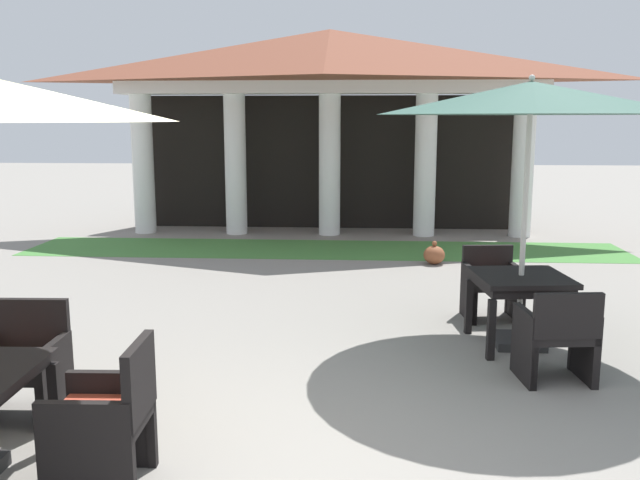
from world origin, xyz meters
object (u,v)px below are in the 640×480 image
object	(u,v)px
patio_chair_near_foreground_north	(492,284)
patio_chair_mid_left_north	(20,366)
patio_chair_near_foreground_south	(557,336)
patio_table_near_foreground	(521,285)
patio_chair_mid_left_east	(105,422)
patio_umbrella_near_foreground	(531,100)
terracotta_urn	(434,255)

from	to	relation	value
patio_chair_near_foreground_north	patio_chair_mid_left_north	distance (m)	4.99
patio_chair_near_foreground_south	patio_table_near_foreground	bearing A→B (deg)	90.00
patio_chair_near_foreground_north	patio_chair_mid_left_east	bearing A→B (deg)	45.12
patio_chair_near_foreground_south	patio_chair_mid_left_north	bearing A→B (deg)	-173.78
patio_umbrella_near_foreground	patio_chair_mid_left_east	size ratio (longest dim) A/B	3.14
patio_chair_mid_left_east	terracotta_urn	distance (m)	7.27
patio_chair_mid_left_north	patio_umbrella_near_foreground	bearing A→B (deg)	-157.80
patio_table_near_foreground	patio_chair_mid_left_east	size ratio (longest dim) A/B	1.05
patio_umbrella_near_foreground	terracotta_urn	size ratio (longest dim) A/B	7.90
patio_chair_mid_left_east	patio_chair_near_foreground_south	bearing A→B (deg)	-61.73
patio_chair_near_foreground_north	terracotta_urn	world-z (taller)	patio_chair_near_foreground_north
patio_chair_near_foreground_north	patio_chair_mid_left_east	size ratio (longest dim) A/B	0.87
patio_table_near_foreground	patio_umbrella_near_foreground	world-z (taller)	patio_umbrella_near_foreground
patio_umbrella_near_foreground	patio_chair_mid_left_north	size ratio (longest dim) A/B	3.38
patio_chair_mid_left_east	patio_chair_mid_left_north	world-z (taller)	patio_chair_mid_left_east
terracotta_urn	patio_chair_near_foreground_north	bearing A→B (deg)	-83.19
patio_umbrella_near_foreground	patio_chair_near_foreground_north	size ratio (longest dim) A/B	3.60
patio_table_near_foreground	patio_chair_near_foreground_south	size ratio (longest dim) A/B	1.16
patio_chair_mid_left_east	terracotta_urn	world-z (taller)	patio_chair_mid_left_east
patio_chair_mid_left_east	patio_chair_mid_left_north	bearing A→B (deg)	44.92
patio_umbrella_near_foreground	patio_chair_mid_left_north	bearing A→B (deg)	-155.59
patio_table_near_foreground	patio_chair_mid_left_east	xyz separation A→B (m)	(-3.16, -2.87, -0.20)
patio_table_near_foreground	patio_chair_near_foreground_north	bearing A→B (deg)	96.27
patio_umbrella_near_foreground	patio_chair_near_foreground_north	distance (m)	2.26
patio_table_near_foreground	patio_chair_near_foreground_north	distance (m)	0.98
patio_chair_mid_left_east	patio_chair_mid_left_north	xyz separation A→B (m)	(-1.04, 0.97, -0.02)
patio_table_near_foreground	patio_chair_mid_left_east	bearing A→B (deg)	-137.71
patio_umbrella_near_foreground	terracotta_urn	distance (m)	4.52
patio_chair_mid_left_north	patio_chair_mid_left_east	bearing A→B (deg)	134.92
patio_chair_near_foreground_north	patio_chair_mid_left_east	world-z (taller)	patio_chair_mid_left_east
patio_table_near_foreground	patio_umbrella_near_foreground	xyz separation A→B (m)	(-0.00, -0.00, 1.81)
patio_umbrella_near_foreground	patio_chair_near_foreground_south	world-z (taller)	patio_umbrella_near_foreground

